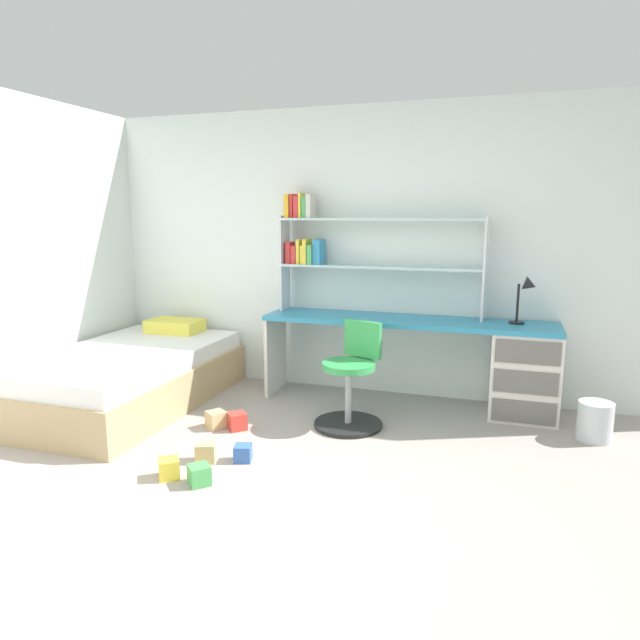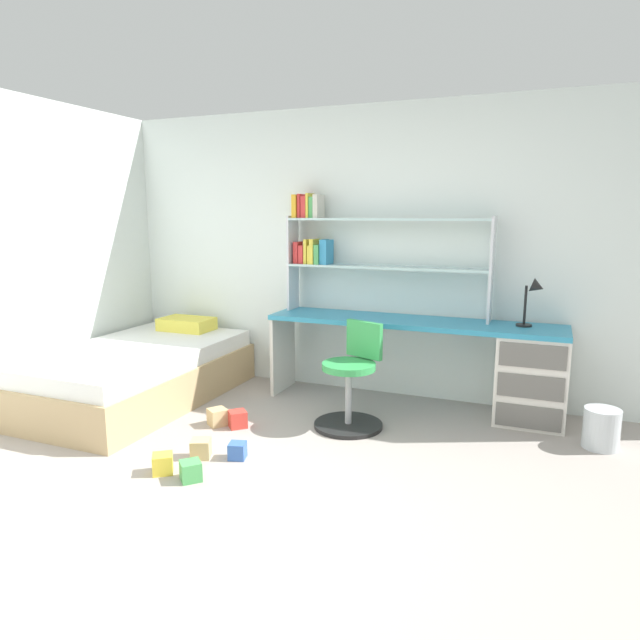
{
  "view_description": "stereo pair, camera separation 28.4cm",
  "coord_description": "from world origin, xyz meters",
  "px_view_note": "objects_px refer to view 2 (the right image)",
  "views": [
    {
      "loc": [
        1.13,
        -2.36,
        1.59
      ],
      "look_at": [
        -0.13,
        1.46,
        0.82
      ],
      "focal_mm": 31.39,
      "sensor_mm": 36.0,
      "label": 1
    },
    {
      "loc": [
        1.39,
        -2.26,
        1.59
      ],
      "look_at": [
        -0.13,
        1.46,
        0.82
      ],
      "focal_mm": 31.39,
      "sensor_mm": 36.0,
      "label": 2
    }
  ],
  "objects_px": {
    "toy_block_yellow_2": "(163,464)",
    "toy_block_blue_3": "(237,451)",
    "desk_lamp": "(534,295)",
    "waste_bin": "(601,428)",
    "desk": "(494,365)",
    "swivel_chair": "(351,386)",
    "toy_block_green_4": "(191,471)",
    "bookshelf_hutch": "(356,243)",
    "toy_block_natural_0": "(201,448)",
    "toy_block_natural_5": "(218,417)",
    "bed_platform": "(137,373)",
    "toy_block_red_1": "(238,419)"
  },
  "relations": [
    {
      "from": "toy_block_yellow_2",
      "to": "toy_block_blue_3",
      "type": "bearing_deg",
      "value": 47.98
    },
    {
      "from": "desk_lamp",
      "to": "waste_bin",
      "type": "distance_m",
      "value": 1.06
    },
    {
      "from": "desk",
      "to": "swivel_chair",
      "type": "bearing_deg",
      "value": -147.38
    },
    {
      "from": "desk_lamp",
      "to": "toy_block_yellow_2",
      "type": "bearing_deg",
      "value": -138.11
    },
    {
      "from": "desk_lamp",
      "to": "toy_block_green_4",
      "type": "height_order",
      "value": "desk_lamp"
    },
    {
      "from": "desk_lamp",
      "to": "toy_block_green_4",
      "type": "relative_size",
      "value": 3.21
    },
    {
      "from": "bookshelf_hutch",
      "to": "toy_block_natural_0",
      "type": "height_order",
      "value": "bookshelf_hutch"
    },
    {
      "from": "toy_block_green_4",
      "to": "desk",
      "type": "bearing_deg",
      "value": 49.25
    },
    {
      "from": "waste_bin",
      "to": "swivel_chair",
      "type": "bearing_deg",
      "value": -171.17
    },
    {
      "from": "swivel_chair",
      "to": "waste_bin",
      "type": "distance_m",
      "value": 1.76
    },
    {
      "from": "bookshelf_hutch",
      "to": "toy_block_green_4",
      "type": "relative_size",
      "value": 14.66
    },
    {
      "from": "swivel_chair",
      "to": "toy_block_natural_5",
      "type": "distance_m",
      "value": 1.05
    },
    {
      "from": "toy_block_natural_5",
      "to": "toy_block_yellow_2",
      "type": "bearing_deg",
      "value": -81.53
    },
    {
      "from": "swivel_chair",
      "to": "toy_block_natural_0",
      "type": "height_order",
      "value": "swivel_chair"
    },
    {
      "from": "toy_block_natural_0",
      "to": "toy_block_blue_3",
      "type": "distance_m",
      "value": 0.24
    },
    {
      "from": "swivel_chair",
      "to": "toy_block_natural_5",
      "type": "height_order",
      "value": "swivel_chair"
    },
    {
      "from": "bed_platform",
      "to": "toy_block_yellow_2",
      "type": "bearing_deg",
      "value": -44.56
    },
    {
      "from": "swivel_chair",
      "to": "bed_platform",
      "type": "xyz_separation_m",
      "value": [
        -1.92,
        -0.12,
        -0.07
      ]
    },
    {
      "from": "bed_platform",
      "to": "toy_block_green_4",
      "type": "relative_size",
      "value": 16.89
    },
    {
      "from": "desk_lamp",
      "to": "toy_block_red_1",
      "type": "relative_size",
      "value": 3.04
    },
    {
      "from": "toy_block_yellow_2",
      "to": "toy_block_red_1",
      "type": "bearing_deg",
      "value": 87.31
    },
    {
      "from": "desk",
      "to": "swivel_chair",
      "type": "xyz_separation_m",
      "value": [
        -0.97,
        -0.62,
        -0.11
      ]
    },
    {
      "from": "desk",
      "to": "bed_platform",
      "type": "height_order",
      "value": "desk"
    },
    {
      "from": "waste_bin",
      "to": "desk",
      "type": "bearing_deg",
      "value": 155.21
    },
    {
      "from": "bed_platform",
      "to": "waste_bin",
      "type": "xyz_separation_m",
      "value": [
        3.64,
        0.39,
        -0.1
      ]
    },
    {
      "from": "bed_platform",
      "to": "toy_block_natural_0",
      "type": "xyz_separation_m",
      "value": [
        1.18,
        -0.79,
        -0.18
      ]
    },
    {
      "from": "bed_platform",
      "to": "toy_block_green_4",
      "type": "distance_m",
      "value": 1.71
    },
    {
      "from": "swivel_chair",
      "to": "toy_block_red_1",
      "type": "relative_size",
      "value": 6.27
    },
    {
      "from": "desk",
      "to": "bed_platform",
      "type": "xyz_separation_m",
      "value": [
        -2.88,
        -0.74,
        -0.19
      ]
    },
    {
      "from": "bookshelf_hutch",
      "to": "toy_block_natural_5",
      "type": "distance_m",
      "value": 1.85
    },
    {
      "from": "bookshelf_hutch",
      "to": "swivel_chair",
      "type": "height_order",
      "value": "bookshelf_hutch"
    },
    {
      "from": "waste_bin",
      "to": "toy_block_yellow_2",
      "type": "height_order",
      "value": "waste_bin"
    },
    {
      "from": "toy_block_natural_5",
      "to": "bookshelf_hutch",
      "type": "bearing_deg",
      "value": 57.63
    },
    {
      "from": "toy_block_blue_3",
      "to": "toy_block_yellow_2",
      "type": "bearing_deg",
      "value": -132.02
    },
    {
      "from": "waste_bin",
      "to": "toy_block_red_1",
      "type": "xyz_separation_m",
      "value": [
        -2.51,
        -0.62,
        -0.08
      ]
    },
    {
      "from": "toy_block_yellow_2",
      "to": "toy_block_green_4",
      "type": "distance_m",
      "value": 0.22
    },
    {
      "from": "bookshelf_hutch",
      "to": "toy_block_yellow_2",
      "type": "height_order",
      "value": "bookshelf_hutch"
    },
    {
      "from": "bookshelf_hutch",
      "to": "toy_block_natural_5",
      "type": "xyz_separation_m",
      "value": [
        -0.72,
        -1.13,
        -1.28
      ]
    },
    {
      "from": "waste_bin",
      "to": "toy_block_green_4",
      "type": "height_order",
      "value": "waste_bin"
    },
    {
      "from": "bed_platform",
      "to": "toy_block_blue_3",
      "type": "height_order",
      "value": "bed_platform"
    },
    {
      "from": "desk",
      "to": "waste_bin",
      "type": "bearing_deg",
      "value": -24.79
    },
    {
      "from": "desk_lamp",
      "to": "bed_platform",
      "type": "relative_size",
      "value": 0.19
    },
    {
      "from": "desk",
      "to": "toy_block_blue_3",
      "type": "relative_size",
      "value": 22.23
    },
    {
      "from": "toy_block_red_1",
      "to": "toy_block_natural_5",
      "type": "xyz_separation_m",
      "value": [
        -0.16,
        -0.02,
        0.0
      ]
    },
    {
      "from": "toy_block_natural_0",
      "to": "toy_block_natural_5",
      "type": "relative_size",
      "value": 0.97
    },
    {
      "from": "swivel_chair",
      "to": "toy_block_natural_0",
      "type": "relative_size",
      "value": 6.36
    },
    {
      "from": "desk_lamp",
      "to": "toy_block_red_1",
      "type": "distance_m",
      "value": 2.43
    },
    {
      "from": "swivel_chair",
      "to": "desk",
      "type": "bearing_deg",
      "value": 32.62
    },
    {
      "from": "desk",
      "to": "toy_block_green_4",
      "type": "xyz_separation_m",
      "value": [
        -1.57,
        -1.83,
        -0.37
      ]
    },
    {
      "from": "swivel_chair",
      "to": "waste_bin",
      "type": "relative_size",
      "value": 2.83
    }
  ]
}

